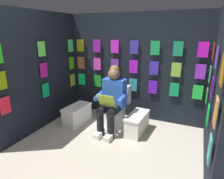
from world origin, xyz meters
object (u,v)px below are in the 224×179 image
object	(u,v)px
toilet	(117,109)
person_reading	(112,99)
comic_longbox_far	(77,114)
comic_longbox_near	(137,123)

from	to	relation	value
toilet	person_reading	size ratio (longest dim) A/B	0.65
person_reading	comic_longbox_far	world-z (taller)	person_reading
comic_longbox_near	person_reading	bearing A→B (deg)	15.65
toilet	comic_longbox_near	xyz separation A→B (m)	(-0.45, 0.13, -0.15)
person_reading	toilet	bearing A→B (deg)	-89.91
toilet	comic_longbox_near	world-z (taller)	toilet
comic_longbox_near	comic_longbox_far	distance (m)	1.20
person_reading	comic_longbox_near	distance (m)	0.63
toilet	person_reading	bearing A→B (deg)	90.09
toilet	comic_longbox_near	size ratio (longest dim) A/B	1.20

